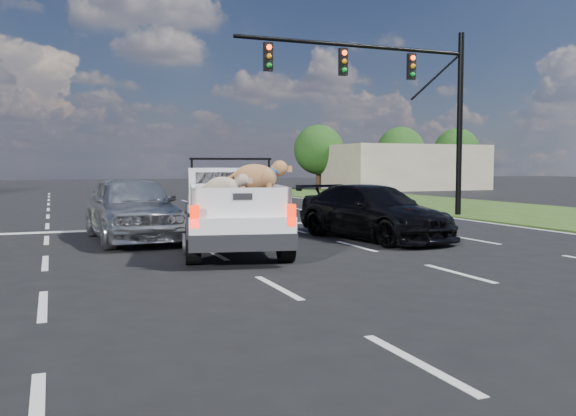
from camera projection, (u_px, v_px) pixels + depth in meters
The scene contains 10 objects.
ground at pixel (374, 280), 10.40m from camera, with size 160.00×160.00×0.00m, color black.
road_markings at pixel (254, 238), 16.50m from camera, with size 17.75×60.00×0.01m.
traffic_signal at pixel (406, 90), 22.43m from camera, with size 9.11×0.31×7.00m.
building_right at pixel (405, 167), 49.84m from camera, with size 12.00×7.00×3.60m, color tan.
tree_far_d at pixel (319, 150), 51.28m from camera, with size 4.20×4.20×5.40m.
tree_far_e at pixel (401, 151), 54.18m from camera, with size 4.20×4.20×5.40m.
tree_far_f at pixel (457, 151), 56.35m from camera, with size 4.20×4.20×5.40m.
pickup_truck at pixel (232, 206), 14.37m from camera, with size 3.14×6.00×2.14m.
silver_sedan at pixel (132, 208), 15.89m from camera, with size 2.03×5.04×1.72m, color #B3B6BA.
black_coupe at pixel (373, 212), 16.19m from camera, with size 2.02×4.97×1.44m, color black.
Camera 1 is at (-5.10, -9.05, 1.96)m, focal length 38.00 mm.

